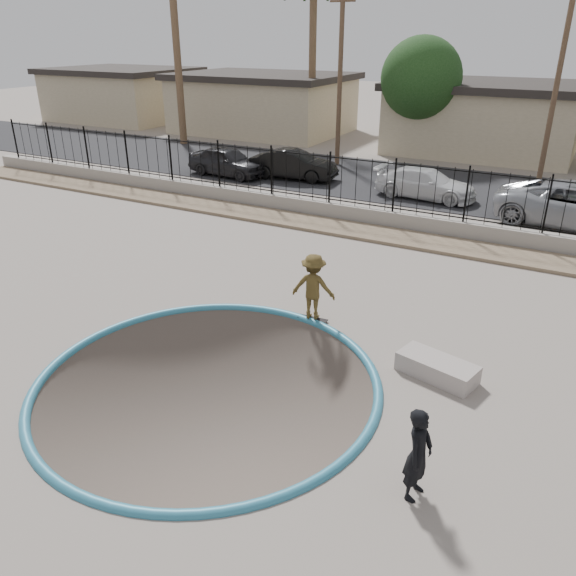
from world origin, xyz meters
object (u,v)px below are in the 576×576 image
at_px(skater, 313,290).
at_px(car_b, 294,165).
at_px(concrete_ledge, 437,368).
at_px(videographer, 418,454).
at_px(car_c, 426,183).
at_px(car_a, 227,161).
at_px(skateboard, 313,319).

relative_size(skater, car_b, 0.40).
height_order(skater, concrete_ledge, skater).
bearing_deg(videographer, car_c, 21.32).
bearing_deg(car_c, concrete_ledge, -159.12).
height_order(videographer, car_a, videographer).
relative_size(concrete_ledge, car_a, 0.39).
height_order(concrete_ledge, car_a, car_a).
relative_size(skateboard, car_b, 0.18).
bearing_deg(car_c, skateboard, -172.78).
distance_m(skateboard, car_c, 12.25).
height_order(car_b, car_c, car_b).
xyz_separation_m(videographer, car_c, (-4.56, 16.59, -0.12)).
xyz_separation_m(skater, car_b, (-7.18, 12.56, -0.10)).
bearing_deg(car_a, skater, -133.60).
relative_size(skater, videographer, 1.06).
bearing_deg(videographer, skater, 47.43).
xyz_separation_m(skater, skateboard, (-0.00, -0.00, -0.76)).
height_order(skateboard, concrete_ledge, concrete_ledge).
xyz_separation_m(concrete_ledge, car_a, (-13.64, 12.61, 0.53)).
relative_size(skater, car_c, 0.39).
bearing_deg(skater, skateboard, 52.45).
bearing_deg(car_b, car_a, 101.05).
bearing_deg(concrete_ledge, skater, 163.28).
bearing_deg(concrete_ledge, car_b, 127.75).
height_order(car_a, car_b, car_a).
bearing_deg(concrete_ledge, car_a, 137.24).
distance_m(skateboard, concrete_ledge, 3.47).
distance_m(videographer, car_a, 21.38).
distance_m(skateboard, car_b, 14.49).
xyz_separation_m(concrete_ledge, car_c, (-4.02, 13.21, 0.45)).
distance_m(car_b, car_c, 6.49).
bearing_deg(skater, car_b, -71.25).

